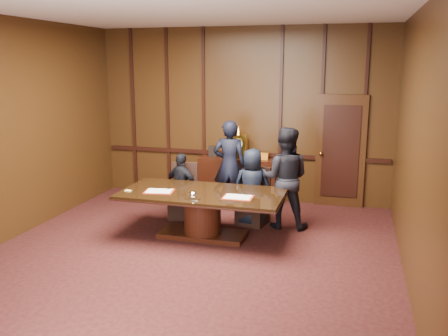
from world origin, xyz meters
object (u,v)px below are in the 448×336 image
signatory_right (252,187)px  signatory_left (182,186)px  witness_left (230,165)px  conference_table (202,207)px  sideboard (238,178)px  witness_right (285,178)px

signatory_right → signatory_left: bearing=-4.1°
signatory_right → witness_left: bearing=-56.0°
signatory_left → witness_left: witness_left is taller
conference_table → signatory_right: (0.65, 0.80, 0.17)m
sideboard → witness_right: 1.80m
witness_left → witness_right: size_ratio=1.00×
signatory_right → witness_right: witness_right is taller
sideboard → signatory_left: sideboard is taller
witness_left → conference_table: bearing=83.4°
signatory_left → signatory_right: signatory_right is taller
signatory_left → witness_left: size_ratio=0.69×
witness_left → witness_right: witness_right is taller
signatory_left → witness_right: witness_right is taller
signatory_right → witness_right: 0.59m
sideboard → signatory_left: size_ratio=1.33×
signatory_left → witness_right: (1.85, 0.04, 0.27)m
signatory_right → conference_table: bearing=46.8°
witness_left → witness_right: (1.17, -0.75, 0.00)m
sideboard → witness_right: size_ratio=0.92×
signatory_left → witness_right: size_ratio=0.69×
signatory_left → sideboard: bearing=-99.2°
conference_table → witness_right: witness_right is taller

